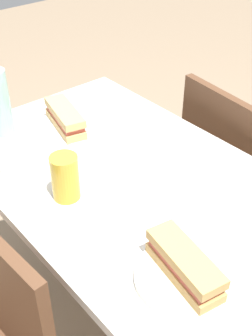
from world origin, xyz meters
TOP-DOWN VIEW (x-y plane):
  - ground_plane at (0.00, 0.00)m, footprint 8.00×8.00m
  - dining_table at (0.00, 0.00)m, footprint 1.13×0.71m
  - chair_far at (-0.01, 0.55)m, footprint 0.44×0.44m
  - plate_near at (-0.32, -0.00)m, footprint 0.22×0.22m
  - baguette_sandwich_near at (-0.32, -0.00)m, footprint 0.22×0.12m
  - knife_near at (-0.31, 0.05)m, footprint 0.18×0.04m
  - plate_far at (0.38, -0.15)m, footprint 0.22×0.22m
  - baguette_sandwich_far at (0.38, -0.15)m, footprint 0.22×0.11m
  - knife_far at (0.38, -0.10)m, footprint 0.18×0.05m
  - beer_glass at (-0.02, -0.19)m, footprint 0.08×0.08m
  - olive_bowl at (-0.24, -0.25)m, footprint 0.10×0.10m
  - paper_napkin at (-0.21, 0.25)m, footprint 0.14×0.14m

SIDE VIEW (x-z plane):
  - ground_plane at x=0.00m, z-range 0.00..0.00m
  - chair_far at x=-0.01m, z-range 0.06..0.90m
  - dining_table at x=0.00m, z-range 0.25..0.99m
  - paper_napkin at x=-0.21m, z-range 0.74..0.74m
  - plate_near at x=-0.32m, z-range 0.74..0.75m
  - plate_far at x=0.38m, z-range 0.74..0.75m
  - olive_bowl at x=-0.24m, z-range 0.74..0.77m
  - knife_near at x=-0.31m, z-range 0.75..0.76m
  - knife_far at x=0.38m, z-range 0.75..0.76m
  - baguette_sandwich_near at x=-0.32m, z-range 0.75..0.82m
  - baguette_sandwich_far at x=0.38m, z-range 0.75..0.82m
  - beer_glass at x=-0.02m, z-range 0.74..0.87m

